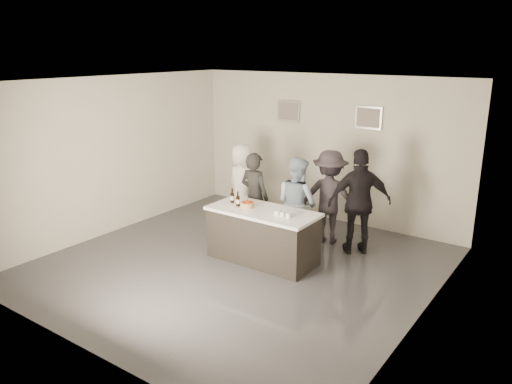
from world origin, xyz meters
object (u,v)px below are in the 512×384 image
person_guest_right (360,202)px  person_main_black (254,197)px  cake (247,205)px  person_main_blue (297,203)px  bar_counter (263,235)px  beer_bottle_b (238,199)px  person_guest_left (242,185)px  person_guest_back (329,197)px  beer_bottle_a (232,195)px

person_guest_right → person_main_black: bearing=-21.1°
cake → person_main_blue: 1.00m
bar_counter → beer_bottle_b: size_ratio=7.15×
bar_counter → cake: (-0.30, -0.04, 0.49)m
person_main_black → person_main_blue: 0.84m
person_main_black → person_main_blue: size_ratio=1.00×
bar_counter → person_guest_left: bearing=137.4°
person_main_blue → bar_counter: bearing=97.6°
person_guest_right → bar_counter: bearing=9.6°
beer_bottle_b → person_guest_back: bearing=57.1°
bar_counter → beer_bottle_b: beer_bottle_b is taller
bar_counter → person_guest_back: (0.50, 1.43, 0.42)m
beer_bottle_a → beer_bottle_b: same height
beer_bottle_b → person_main_blue: (0.62, 0.92, -0.20)m
bar_counter → person_main_blue: bearing=79.9°
cake → bar_counter: bearing=7.2°
beer_bottle_a → person_main_black: person_main_black is taller
person_guest_left → person_guest_right: size_ratio=0.89×
bar_counter → beer_bottle_a: (-0.67, 0.04, 0.58)m
person_guest_left → person_guest_right: 2.56m
person_main_black → person_guest_right: (1.84, 0.54, 0.09)m
beer_bottle_b → person_guest_right: bearing=38.9°
cake → person_main_blue: size_ratio=0.13×
beer_bottle_b → person_main_black: (-0.21, 0.78, -0.19)m
cake → person_guest_left: (-1.09, 1.31, -0.11)m
person_guest_left → person_main_black: bearing=161.0°
person_main_blue → person_guest_left: person_main_blue is taller
beer_bottle_b → person_main_black: 0.83m
beer_bottle_b → person_guest_back: 1.78m
beer_bottle_a → person_guest_right: size_ratio=0.14×
bar_counter → person_main_black: person_main_black is taller
person_main_black → person_guest_back: (1.18, 0.71, 0.03)m
person_guest_back → bar_counter: bearing=53.7°
person_main_black → beer_bottle_a: bearing=94.0°
cake → person_guest_back: 1.67m
bar_counter → person_guest_left: person_guest_left is taller
person_main_blue → person_guest_left: 1.60m
person_guest_left → person_guest_right: (2.55, -0.02, 0.10)m
beer_bottle_b → person_main_black: size_ratio=0.16×
beer_bottle_a → person_guest_left: bearing=120.1°
beer_bottle_b → bar_counter: bearing=7.9°
person_guest_left → person_guest_back: bearing=-156.2°
beer_bottle_a → person_guest_left: (-0.72, 1.24, -0.20)m
bar_counter → person_guest_right: (1.17, 1.26, 0.48)m
beer_bottle_b → person_guest_right: 2.10m
beer_bottle_b → person_main_blue: bearing=56.0°
person_guest_left → person_guest_right: person_guest_right is taller
person_guest_right → person_guest_back: 0.69m
bar_counter → person_guest_left: size_ratio=1.12×
cake → beer_bottle_a: beer_bottle_a is taller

